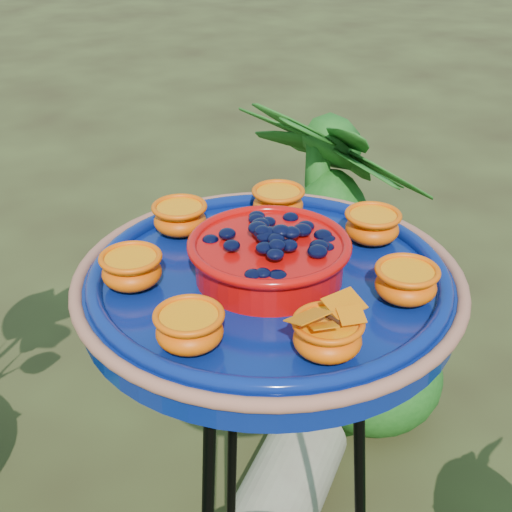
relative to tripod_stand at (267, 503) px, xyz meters
The scene contains 3 objects.
tripod_stand is the anchor object (origin of this frame).
feeder_dish 0.42m from the tripod_stand, 101.16° to the right, with size 0.55×0.55×0.11m.
shrub_back_right 0.95m from the tripod_stand, 47.33° to the left, with size 0.54×0.54×0.97m, color #184E14.
Camera 1 is at (-0.39, -0.81, 1.49)m, focal length 50.00 mm.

